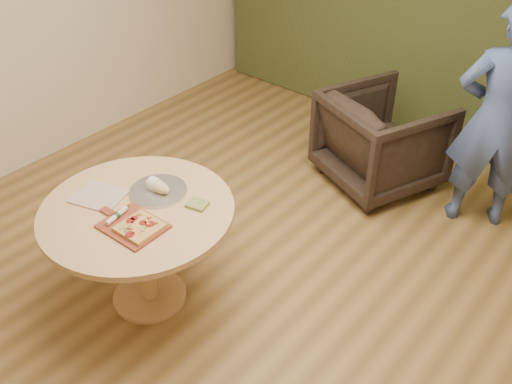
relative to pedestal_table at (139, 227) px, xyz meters
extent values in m
cube|color=olive|center=(0.42, 0.29, -0.62)|extent=(5.00, 6.00, 0.02)
cylinder|color=tan|center=(0.00, 0.00, -0.59)|extent=(0.49, 0.49, 0.03)
cylinder|color=tan|center=(0.00, 0.00, -0.25)|extent=(0.12, 0.12, 0.68)
cylinder|color=tan|center=(0.00, 0.00, 0.12)|extent=(1.17, 1.17, 0.04)
cube|color=brown|center=(0.12, -0.13, 0.15)|extent=(0.36, 0.29, 0.01)
cube|color=brown|center=(-0.10, -0.14, 0.15)|extent=(0.10, 0.05, 0.01)
cube|color=tan|center=(0.18, -0.12, 0.17)|extent=(0.23, 0.23, 0.02)
cylinder|color=maroon|center=(0.10, -0.10, 0.18)|extent=(0.04, 0.04, 0.00)
cylinder|color=maroon|center=(0.21, -0.08, 0.18)|extent=(0.05, 0.05, 0.00)
cylinder|color=maroon|center=(0.11, -0.13, 0.18)|extent=(0.05, 0.05, 0.00)
cylinder|color=maroon|center=(0.17, -0.09, 0.18)|extent=(0.04, 0.04, 0.00)
cylinder|color=maroon|center=(0.20, -0.21, 0.18)|extent=(0.05, 0.05, 0.00)
cube|color=#D58B4F|center=(0.14, -0.16, 0.18)|extent=(0.02, 0.02, 0.01)
cube|color=#D58B4F|center=(0.24, -0.05, 0.18)|extent=(0.02, 0.02, 0.01)
cube|color=#D58B4F|center=(0.17, -0.04, 0.18)|extent=(0.02, 0.02, 0.01)
cube|color=#D58B4F|center=(0.15, -0.18, 0.18)|extent=(0.03, 0.03, 0.01)
cube|color=#D58B4F|center=(0.21, -0.09, 0.18)|extent=(0.02, 0.02, 0.01)
cube|color=#D58B4F|center=(0.16, -0.17, 0.18)|extent=(0.02, 0.02, 0.01)
cube|color=#D58B4F|center=(0.10, -0.06, 0.18)|extent=(0.02, 0.02, 0.01)
cube|color=#317B1B|center=(0.12, -0.21, 0.18)|extent=(0.01, 0.01, 0.00)
cube|color=#317B1B|center=(0.20, -0.06, 0.18)|extent=(0.01, 0.01, 0.00)
cube|color=#317B1B|center=(0.12, -0.05, 0.18)|extent=(0.01, 0.01, 0.00)
cube|color=#317B1B|center=(0.12, -0.19, 0.18)|extent=(0.01, 0.01, 0.00)
cube|color=#317B1B|center=(0.23, -0.07, 0.18)|extent=(0.01, 0.01, 0.00)
cube|color=#317B1B|center=(0.22, -0.11, 0.18)|extent=(0.01, 0.01, 0.00)
cube|color=#317B1B|center=(0.21, -0.05, 0.18)|extent=(0.01, 0.01, 0.00)
cube|color=#317B1B|center=(0.15, -0.21, 0.18)|extent=(0.01, 0.01, 0.00)
cube|color=#317B1B|center=(0.20, -0.11, 0.18)|extent=(0.01, 0.01, 0.00)
cube|color=#A55C7B|center=(0.23, -0.16, 0.18)|extent=(0.03, 0.02, 0.00)
cube|color=#A55C7B|center=(0.20, -0.19, 0.18)|extent=(0.01, 0.03, 0.00)
cube|color=#A55C7B|center=(0.14, -0.18, 0.18)|extent=(0.03, 0.01, 0.00)
cube|color=#A55C7B|center=(0.23, -0.14, 0.18)|extent=(0.03, 0.02, 0.00)
cube|color=#A55C7B|center=(0.12, -0.14, 0.18)|extent=(0.01, 0.03, 0.00)
cube|color=#A55C7B|center=(0.19, -0.09, 0.18)|extent=(0.03, 0.02, 0.00)
cube|color=#A55C7B|center=(0.14, -0.20, 0.18)|extent=(0.03, 0.01, 0.00)
cylinder|color=beige|center=(0.00, -0.14, 0.17)|extent=(0.06, 0.17, 0.03)
cylinder|color=#194C26|center=(0.00, -0.14, 0.17)|extent=(0.04, 0.03, 0.03)
cube|color=silver|center=(-0.02, -0.05, 0.17)|extent=(0.02, 0.04, 0.00)
cube|color=silver|center=(-0.27, -0.07, 0.15)|extent=(0.36, 0.33, 0.01)
cylinder|color=silver|center=(-0.03, 0.20, 0.14)|extent=(0.35, 0.35, 0.01)
cylinder|color=silver|center=(-0.03, 0.20, 0.15)|extent=(0.36, 0.36, 0.02)
ellipsoid|color=#D0B87F|center=(-0.03, 0.20, 0.18)|extent=(0.19, 0.08, 0.07)
cylinder|color=beige|center=(-0.06, 0.20, 0.18)|extent=(0.06, 0.09, 0.09)
cube|color=#57662E|center=(0.26, 0.25, 0.15)|extent=(0.14, 0.13, 0.02)
imported|color=black|center=(0.46, 2.19, -0.17)|extent=(1.10, 1.07, 0.88)
imported|color=#3E538D|center=(1.30, 2.23, 0.26)|extent=(0.76, 0.68, 1.74)
camera|label=1|loc=(2.27, -1.61, 2.21)|focal=40.00mm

